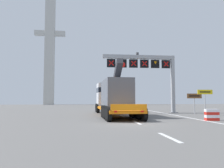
{
  "coord_description": "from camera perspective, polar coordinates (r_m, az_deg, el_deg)",
  "views": [
    {
      "loc": [
        -3.07,
        -15.54,
        1.69
      ],
      "look_at": [
        -0.22,
        8.42,
        3.32
      ],
      "focal_mm": 35.8,
      "sensor_mm": 36.0,
      "label": 1
    }
  ],
  "objects": [
    {
      "name": "ground",
      "position": [
        15.93,
        4.43,
        -9.93
      ],
      "size": [
        112.0,
        112.0,
        0.0
      ],
      "primitive_type": "plane",
      "color": "slate"
    },
    {
      "name": "lane_markings",
      "position": [
        34.88,
        -0.76,
        -6.62
      ],
      "size": [
        0.2,
        52.82,
        0.01
      ],
      "color": "silver",
      "rests_on": "ground"
    },
    {
      "name": "edge_line_right",
      "position": [
        29.11,
        11.89,
        -7.09
      ],
      "size": [
        0.2,
        63.0,
        0.01
      ],
      "primitive_type": "cube",
      "color": "silver",
      "rests_on": "ground"
    },
    {
      "name": "overhead_lane_gantry",
      "position": [
        27.67,
        9.2,
        4.33
      ],
      "size": [
        9.16,
        0.9,
        7.34
      ],
      "color": "#9EA0A5",
      "rests_on": "ground"
    },
    {
      "name": "heavy_haul_truck_orange",
      "position": [
        24.17,
        0.1,
        -3.14
      ],
      "size": [
        3.32,
        14.12,
        5.3
      ],
      "color": "orange",
      "rests_on": "ground"
    },
    {
      "name": "exit_sign_yellow",
      "position": [
        24.96,
        22.65,
        -2.79
      ],
      "size": [
        1.64,
        0.15,
        2.65
      ],
      "color": "#9EA0A5",
      "rests_on": "ground"
    },
    {
      "name": "tourist_info_sign_brown",
      "position": [
        26.51,
        20.29,
        -3.43
      ],
      "size": [
        1.7,
        0.15,
        2.3
      ],
      "color": "#9EA0A5",
      "rests_on": "ground"
    },
    {
      "name": "crash_barrier_striped",
      "position": [
        19.28,
        24.12,
        -7.2
      ],
      "size": [
        1.06,
        0.63,
        0.9
      ],
      "color": "red",
      "rests_on": "ground"
    },
    {
      "name": "bridge_pylon_distant",
      "position": [
        70.43,
        -15.6,
        9.4
      ],
      "size": [
        9.0,
        2.0,
        34.57
      ],
      "color": "#B7B7B2",
      "rests_on": "ground"
    }
  ]
}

